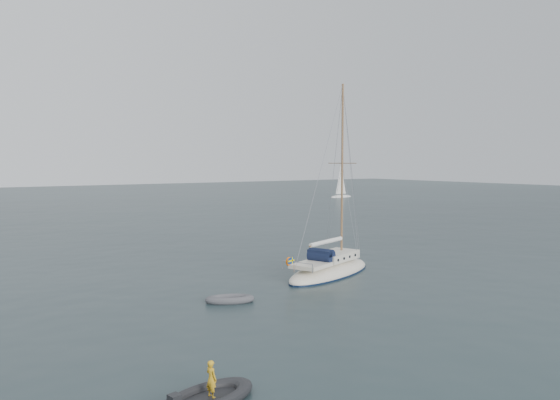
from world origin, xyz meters
TOP-DOWN VIEW (x-y plane):
  - ground at (0.00, 0.00)m, footprint 300.00×300.00m
  - sailboat at (3.36, 1.21)m, footprint 9.42×2.82m
  - dinghy at (-5.69, -1.32)m, footprint 2.67×1.20m
  - rib at (-12.30, -11.78)m, footprint 3.60×1.64m
  - distant_yacht_b at (55.54, 61.06)m, footprint 5.88×3.14m

SIDE VIEW (x-z plane):
  - ground at x=0.00m, z-range 0.00..0.00m
  - dinghy at x=-5.69m, z-range -0.02..0.36m
  - rib at x=-12.30m, z-range -0.47..0.91m
  - sailboat at x=3.36m, z-range -5.70..7.73m
  - distant_yacht_b at x=55.54m, z-range -0.57..7.22m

